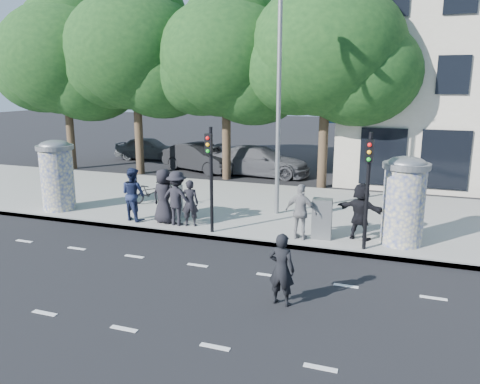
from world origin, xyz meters
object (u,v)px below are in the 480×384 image
at_px(ped_b, 190,203).
at_px(ped_f, 361,212).
at_px(traffic_pole_far, 368,179).
at_px(traffic_pole_near, 211,169).
at_px(street_lamp, 278,85).
at_px(car_right, 260,161).
at_px(bicycle, 151,192).
at_px(ad_column_right, 404,199).
at_px(ped_d, 177,198).
at_px(man_road, 282,269).
at_px(ad_column_left, 57,174).
at_px(car_left, 149,148).
at_px(car_mid, 201,157).
at_px(cabinet_right, 322,219).
at_px(ped_a, 164,196).
at_px(ped_e, 301,212).
at_px(cabinet_left, 173,201).
at_px(ped_c, 133,194).

bearing_deg(ped_b, ped_f, 170.55).
distance_m(traffic_pole_far, ped_b, 5.90).
xyz_separation_m(traffic_pole_near, street_lamp, (1.40, 2.84, 2.56)).
distance_m(traffic_pole_near, car_right, 10.60).
bearing_deg(ped_b, bicycle, -50.43).
bearing_deg(traffic_pole_near, ad_column_right, 8.89).
distance_m(ped_d, bicycle, 2.91).
relative_size(ped_d, man_road, 1.11).
relative_size(ad_column_left, car_left, 0.62).
height_order(ad_column_left, car_mid, ad_column_left).
bearing_deg(car_mid, ped_d, -138.97).
distance_m(cabinet_right, car_left, 18.34).
distance_m(ad_column_right, ped_b, 6.79).
relative_size(bicycle, car_mid, 0.43).
bearing_deg(man_road, ped_a, -31.24).
bearing_deg(cabinet_right, bicycle, 162.07).
relative_size(ad_column_left, cabinet_right, 2.12).
distance_m(ped_f, car_left, 19.00).
relative_size(ped_a, cabinet_right, 1.51).
distance_m(ad_column_left, car_mid, 9.90).
distance_m(ped_a, cabinet_right, 5.40).
bearing_deg(car_right, cabinet_right, -151.59).
xyz_separation_m(man_road, cabinet_right, (0.13, 4.47, -0.06)).
relative_size(ad_column_right, car_mid, 0.56).
relative_size(ped_a, ped_e, 1.09).
relative_size(man_road, car_right, 0.31).
bearing_deg(ped_d, traffic_pole_near, 168.28).
bearing_deg(ad_column_right, man_road, -117.49).
height_order(ad_column_right, cabinet_left, ad_column_right).
height_order(ad_column_left, cabinet_left, ad_column_left).
distance_m(traffic_pole_near, bicycle, 4.52).
height_order(street_lamp, car_left, street_lamp).
bearing_deg(traffic_pole_near, cabinet_left, 149.26).
relative_size(ped_b, man_road, 0.95).
height_order(traffic_pole_near, car_right, traffic_pole_near).
bearing_deg(ped_e, traffic_pole_far, 178.74).
xyz_separation_m(traffic_pole_far, street_lamp, (-3.40, 2.84, 2.56)).
distance_m(traffic_pole_far, ped_d, 6.33).
distance_m(ped_d, car_mid, 10.71).
height_order(ped_e, ped_f, ped_f).
xyz_separation_m(ped_c, cabinet_right, (6.58, 0.21, -0.31)).
distance_m(ad_column_right, ped_f, 1.31).
xyz_separation_m(ad_column_right, ped_a, (-7.73, -0.46, -0.44)).
relative_size(traffic_pole_far, bicycle, 1.67).
height_order(ad_column_right, ped_b, ad_column_right).
distance_m(traffic_pole_near, ped_b, 1.65).
bearing_deg(ped_b, car_left, -69.18).
bearing_deg(ped_a, street_lamp, -136.43).
height_order(ad_column_right, car_left, ad_column_right).
distance_m(ped_a, ped_f, 6.54).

